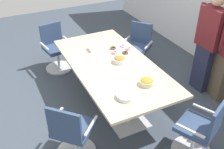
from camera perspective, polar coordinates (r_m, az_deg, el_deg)
The scene contains 12 objects.
ground_plane at distance 4.55m, azimuth 0.00°, elevation -5.87°, with size 10.00×10.00×0.01m, color #3D4754.
conference_table at distance 4.18m, azimuth 0.00°, elevation 0.86°, with size 2.40×1.20×0.75m.
office_chair_0 at distance 5.32m, azimuth 5.55°, elevation 5.51°, with size 0.75×0.75×0.91m.
office_chair_1 at distance 5.38m, azimuth -12.03°, elevation 5.29°, with size 0.62×0.62×0.91m.
office_chair_2 at distance 3.45m, azimuth -8.62°, elevation -12.63°, with size 0.76×0.76×0.91m.
office_chair_3 at distance 3.62m, azimuth 18.56°, elevation -11.68°, with size 0.72×0.72×0.91m.
person_standing_0 at distance 4.68m, azimuth 20.23°, elevation 6.62°, with size 0.61×0.23×1.77m.
snack_bowl_pretzels at distance 4.13m, azimuth 1.66°, elevation 3.28°, with size 0.20×0.20×0.11m.
snack_bowl_chips_orange at distance 3.64m, azimuth 7.54°, elevation -1.56°, with size 0.20×0.20×0.10m.
donut_platter at distance 4.49m, azimuth 1.91°, elevation 5.37°, with size 0.38×0.37×0.04m.
plate_stack at distance 3.39m, azimuth 2.95°, elevation -4.68°, with size 0.24×0.24×0.05m.
napkin_pile at distance 4.51m, azimuth -3.99°, elevation 5.63°, with size 0.17×0.17×0.06m, color white.
Camera 1 is at (3.17, -1.55, 2.85)m, focal length 42.14 mm.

